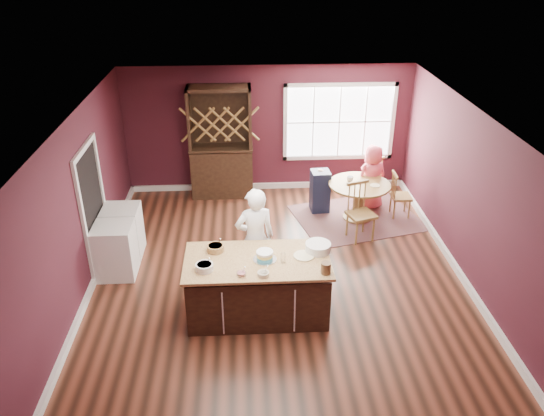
# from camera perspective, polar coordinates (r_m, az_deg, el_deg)

# --- Properties ---
(room_shell) EXTENTS (7.00, 7.00, 7.00)m
(room_shell) POSITION_cam_1_polar(r_m,az_deg,el_deg) (8.05, 0.78, 0.37)
(room_shell) COLOR brown
(room_shell) RESTS_ON ground
(window) EXTENTS (2.36, 0.10, 1.66)m
(window) POSITION_cam_1_polar(r_m,az_deg,el_deg) (11.37, 7.23, 9.18)
(window) COLOR white
(window) RESTS_ON room_shell
(doorway) EXTENTS (0.08, 1.26, 2.13)m
(doorway) POSITION_cam_1_polar(r_m,az_deg,el_deg) (9.06, -18.60, -0.24)
(doorway) COLOR white
(doorway) RESTS_ON room_shell
(kitchen_island) EXTENTS (2.07, 1.08, 0.92)m
(kitchen_island) POSITION_cam_1_polar(r_m,az_deg,el_deg) (7.79, -1.55, -8.55)
(kitchen_island) COLOR #3D2918
(kitchen_island) RESTS_ON ground
(dining_table) EXTENTS (1.19, 1.19, 0.75)m
(dining_table) POSITION_cam_1_polar(r_m,az_deg,el_deg) (10.41, 9.32, 1.52)
(dining_table) COLOR brown
(dining_table) RESTS_ON ground
(baker) EXTENTS (0.69, 0.52, 1.69)m
(baker) POSITION_cam_1_polar(r_m,az_deg,el_deg) (8.15, -1.83, -3.33)
(baker) COLOR white
(baker) RESTS_ON ground
(layer_cake) EXTENTS (0.33, 0.33, 0.14)m
(layer_cake) POSITION_cam_1_polar(r_m,az_deg,el_deg) (7.48, -0.79, -5.14)
(layer_cake) COLOR white
(layer_cake) RESTS_ON kitchen_island
(bowl_blue) EXTENTS (0.25, 0.25, 0.10)m
(bowl_blue) POSITION_cam_1_polar(r_m,az_deg,el_deg) (7.33, -7.28, -6.32)
(bowl_blue) COLOR silver
(bowl_blue) RESTS_ON kitchen_island
(bowl_yellow) EXTENTS (0.25, 0.25, 0.09)m
(bowl_yellow) POSITION_cam_1_polar(r_m,az_deg,el_deg) (7.73, -6.10, -4.31)
(bowl_yellow) COLOR brown
(bowl_yellow) RESTS_ON kitchen_island
(bowl_pink) EXTENTS (0.14, 0.14, 0.05)m
(bowl_pink) POSITION_cam_1_polar(r_m,az_deg,el_deg) (7.18, -3.31, -7.11)
(bowl_pink) COLOR white
(bowl_pink) RESTS_ON kitchen_island
(bowl_olive) EXTENTS (0.16, 0.16, 0.06)m
(bowl_olive) POSITION_cam_1_polar(r_m,az_deg,el_deg) (7.17, -0.94, -7.10)
(bowl_olive) COLOR beige
(bowl_olive) RESTS_ON kitchen_island
(drinking_glass) EXTENTS (0.08, 0.08, 0.15)m
(drinking_glass) POSITION_cam_1_polar(r_m,az_deg,el_deg) (7.41, 1.20, -5.39)
(drinking_glass) COLOR silver
(drinking_glass) RESTS_ON kitchen_island
(dinner_plate) EXTENTS (0.30, 0.30, 0.02)m
(dinner_plate) POSITION_cam_1_polar(r_m,az_deg,el_deg) (7.59, 3.45, -5.15)
(dinner_plate) COLOR beige
(dinner_plate) RESTS_ON kitchen_island
(white_tub) EXTENTS (0.37, 0.37, 0.13)m
(white_tub) POSITION_cam_1_polar(r_m,az_deg,el_deg) (7.70, 4.97, -4.22)
(white_tub) COLOR silver
(white_tub) RESTS_ON kitchen_island
(stoneware_crock) EXTENTS (0.14, 0.14, 0.16)m
(stoneware_crock) POSITION_cam_1_polar(r_m,az_deg,el_deg) (7.23, 5.82, -6.44)
(stoneware_crock) COLOR brown
(stoneware_crock) RESTS_ON kitchen_island
(rug) EXTENTS (2.69, 2.31, 0.01)m
(rug) POSITION_cam_1_polar(r_m,az_deg,el_deg) (10.64, 9.11, -1.04)
(rug) COLOR brown
(rug) RESTS_ON ground
(chair_east) EXTENTS (0.38, 0.40, 0.93)m
(chair_east) POSITION_cam_1_polar(r_m,az_deg,el_deg) (10.70, 13.73, 1.42)
(chair_east) COLOR brown
(chair_east) RESTS_ON ground
(chair_south) EXTENTS (0.57, 0.56, 1.09)m
(chair_south) POSITION_cam_1_polar(r_m,az_deg,el_deg) (9.69, 9.59, -0.45)
(chair_south) COLOR #986338
(chair_south) RESTS_ON ground
(chair_north) EXTENTS (0.56, 0.55, 1.01)m
(chair_north) POSITION_cam_1_polar(r_m,az_deg,el_deg) (11.24, 10.41, 3.27)
(chair_north) COLOR olive
(chair_north) RESTS_ON ground
(seated_woman) EXTENTS (0.76, 0.62, 1.35)m
(seated_woman) POSITION_cam_1_polar(r_m,az_deg,el_deg) (10.82, 10.69, 3.26)
(seated_woman) COLOR #DA4758
(seated_woman) RESTS_ON ground
(high_chair) EXTENTS (0.39, 0.39, 0.90)m
(high_chair) POSITION_cam_1_polar(r_m,az_deg,el_deg) (10.66, 5.17, 1.91)
(high_chair) COLOR #151F3A
(high_chair) RESTS_ON ground
(toddler) EXTENTS (0.18, 0.14, 0.26)m
(toddler) POSITION_cam_1_polar(r_m,az_deg,el_deg) (10.47, 5.03, 3.63)
(toddler) COLOR #8CA5BF
(toddler) RESTS_ON high_chair
(table_plate) EXTENTS (0.19, 0.19, 0.01)m
(table_plate) POSITION_cam_1_polar(r_m,az_deg,el_deg) (10.27, 11.00, 2.39)
(table_plate) COLOR beige
(table_plate) RESTS_ON dining_table
(table_cup) EXTENTS (0.13, 0.13, 0.10)m
(table_cup) POSITION_cam_1_polar(r_m,az_deg,el_deg) (10.37, 8.38, 3.11)
(table_cup) COLOR white
(table_cup) RESTS_ON dining_table
(hutch) EXTENTS (1.28, 0.53, 2.35)m
(hutch) POSITION_cam_1_polar(r_m,az_deg,el_deg) (11.07, -5.52, 6.99)
(hutch) COLOR #3F2610
(hutch) RESTS_ON ground
(washer) EXTENTS (0.62, 0.60, 0.90)m
(washer) POSITION_cam_1_polar(r_m,az_deg,el_deg) (8.98, -16.49, -4.40)
(washer) COLOR white
(washer) RESTS_ON ground
(dryer) EXTENTS (0.61, 0.59, 0.89)m
(dryer) POSITION_cam_1_polar(r_m,az_deg,el_deg) (9.52, -15.73, -2.40)
(dryer) COLOR white
(dryer) RESTS_ON ground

